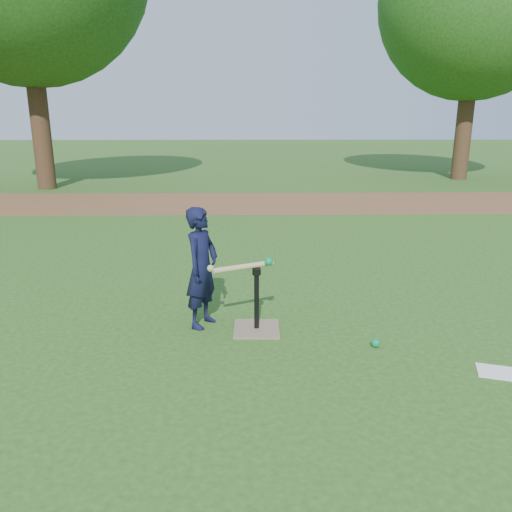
{
  "coord_description": "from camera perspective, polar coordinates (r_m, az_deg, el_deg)",
  "views": [
    {
      "loc": [
        -0.38,
        -4.15,
        1.97
      ],
      "look_at": [
        -0.3,
        0.55,
        0.65
      ],
      "focal_mm": 35.0,
      "sensor_mm": 36.0,
      "label": 1
    }
  ],
  "objects": [
    {
      "name": "clipboard",
      "position": [
        4.5,
        25.85,
        -11.86
      ],
      "size": [
        0.36,
        0.31,
        0.01
      ],
      "primitive_type": "cube",
      "rotation": [
        0.0,
        0.0,
        -0.31
      ],
      "color": "white",
      "rests_on": "ground"
    },
    {
      "name": "tree_right",
      "position": [
        17.87,
        24.01,
        25.17
      ],
      "size": [
        5.8,
        5.8,
        8.21
      ],
      "color": "#382316",
      "rests_on": "ground"
    },
    {
      "name": "wiffle_ball_ground",
      "position": [
        4.59,
        13.53,
        -9.64
      ],
      "size": [
        0.08,
        0.08,
        0.08
      ],
      "primitive_type": "sphere",
      "color": "#0C8446",
      "rests_on": "ground"
    },
    {
      "name": "ground",
      "position": [
        4.61,
        3.85,
        -9.64
      ],
      "size": [
        80.0,
        80.0,
        0.0
      ],
      "primitive_type": "plane",
      "color": "#285116",
      "rests_on": "ground"
    },
    {
      "name": "dirt_strip",
      "position": [
        11.82,
        0.81,
        6.13
      ],
      "size": [
        24.0,
        3.0,
        0.01
      ],
      "primitive_type": "cube",
      "color": "brown",
      "rests_on": "ground"
    },
    {
      "name": "swing_action",
      "position": [
        4.57,
        -1.22,
        -1.13
      ],
      "size": [
        0.61,
        0.3,
        0.11
      ],
      "color": "tan",
      "rests_on": "ground"
    },
    {
      "name": "batting_tee",
      "position": [
        4.77,
        0.07,
        -7.23
      ],
      "size": [
        0.44,
        0.44,
        0.61
      ],
      "color": "#866D55",
      "rests_on": "ground"
    },
    {
      "name": "child",
      "position": [
        4.76,
        -6.21,
        -1.34
      ],
      "size": [
        0.43,
        0.5,
        1.17
      ],
      "primitive_type": "imported",
      "rotation": [
        0.0,
        0.0,
        1.14
      ],
      "color": "black",
      "rests_on": "ground"
    }
  ]
}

